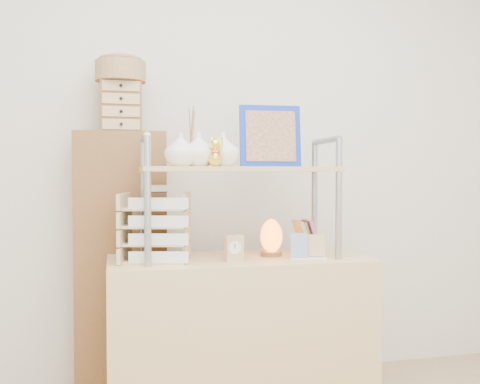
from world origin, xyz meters
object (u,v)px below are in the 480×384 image
object	(u,v)px
desk	(239,337)
cabinet	(122,265)
letter_tray	(156,231)
salt_lamp	(271,237)

from	to	relation	value
desk	cabinet	bearing A→B (deg)	145.02
letter_tray	salt_lamp	world-z (taller)	letter_tray
cabinet	letter_tray	xyz separation A→B (m)	(0.15, -0.37, 0.21)
cabinet	salt_lamp	distance (m)	0.79
cabinet	letter_tray	distance (m)	0.45
cabinet	letter_tray	bearing A→B (deg)	-65.09
letter_tray	cabinet	bearing A→B (deg)	111.28
desk	letter_tray	size ratio (longest dim) A/B	3.53
salt_lamp	cabinet	bearing A→B (deg)	152.19
letter_tray	salt_lamp	xyz separation A→B (m)	(0.54, 0.01, -0.05)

